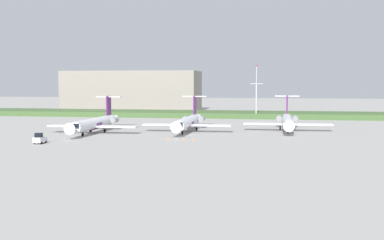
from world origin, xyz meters
The scene contains 11 objects.
ground_plane centered at (0.00, 30.00, 0.00)m, with size 500.00×500.00×0.00m, color #9E9B96.
grass_berm centered at (0.00, 64.61, 0.94)m, with size 320.00×20.00×1.88m, color #426033.
regional_jet_nearest centered at (-23.48, 1.68, 2.54)m, with size 22.81×31.00×9.00m.
regional_jet_second centered at (-1.07, 9.31, 2.54)m, with size 22.81×31.00×9.00m.
regional_jet_third centered at (24.38, 16.29, 2.54)m, with size 22.81×31.00×9.00m.
antenna_mast centered at (14.51, 55.33, 7.81)m, with size 4.40×0.50×18.63m.
distant_hangar centered at (-40.66, 92.09, 8.75)m, with size 58.04×21.91×17.49m, color gray.
baggage_tug centered at (-26.88, -21.12, 1.00)m, with size 1.72×3.20×2.30m.
safety_cone_front_marker centered at (-1.86, -9.66, 0.28)m, with size 0.44×0.44×0.55m, color orange.
safety_cone_mid_marker centered at (1.39, -10.20, 0.28)m, with size 0.44×0.44×0.55m, color orange.
safety_cone_rear_marker centered at (3.52, -10.25, 0.28)m, with size 0.44×0.44×0.55m, color orange.
Camera 1 is at (21.55, -116.61, 12.79)m, focal length 46.46 mm.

